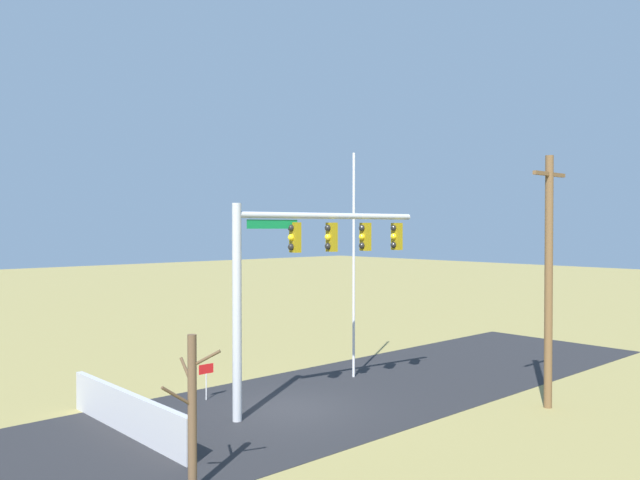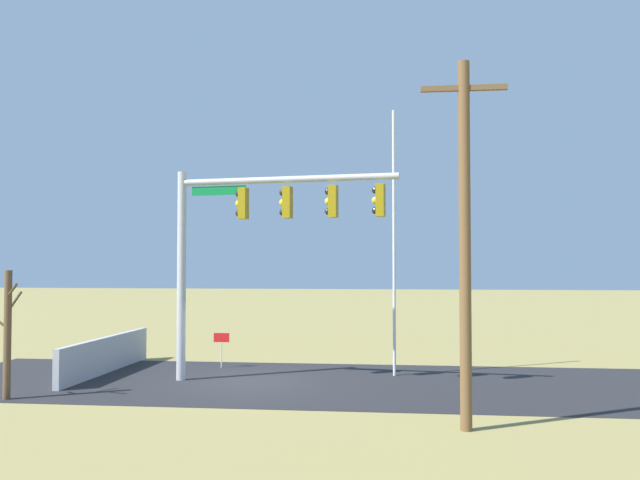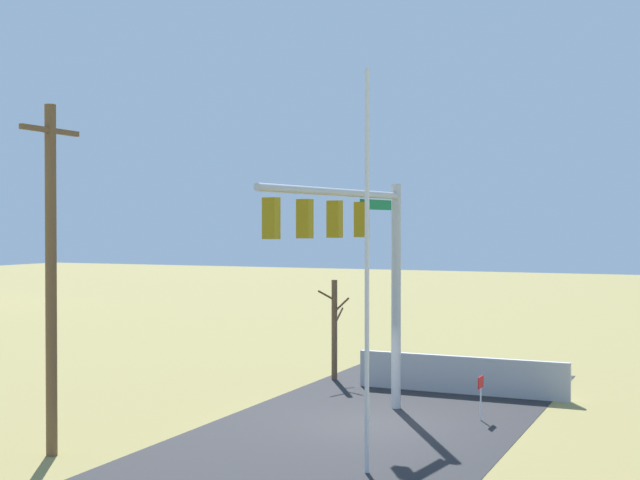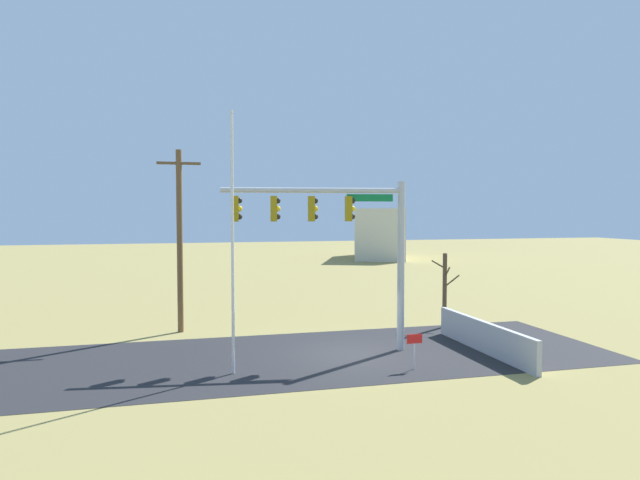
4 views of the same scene
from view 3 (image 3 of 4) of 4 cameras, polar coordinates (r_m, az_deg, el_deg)
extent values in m
plane|color=olive|center=(24.30, 3.31, -11.79)|extent=(160.00, 160.00, 0.00)
cube|color=#232326|center=(20.71, -0.73, -14.01)|extent=(28.00, 8.00, 0.01)
cube|color=#B7B5AD|center=(27.22, 5.65, -10.40)|extent=(6.00, 6.00, 0.01)
cube|color=#A8A8AD|center=(28.64, 9.11, -8.64)|extent=(0.20, 6.80, 1.20)
cylinder|color=#B2B5BA|center=(25.82, 4.96, -3.66)|extent=(0.28, 0.28, 6.57)
cylinder|color=#B2B5BA|center=(22.73, 1.02, 3.12)|extent=(6.87, 1.14, 0.20)
cube|color=#0F7238|center=(24.65, 3.66, 2.30)|extent=(1.79, 0.27, 0.28)
cube|color=#937A0F|center=(23.91, 2.72, 1.34)|extent=(0.29, 0.39, 0.96)
sphere|color=black|center=(24.05, 2.89, 2.05)|extent=(0.22, 0.22, 0.22)
sphere|color=yellow|center=(24.05, 2.89, 1.33)|extent=(0.22, 0.22, 0.22)
sphere|color=black|center=(24.05, 2.89, 0.62)|extent=(0.22, 0.22, 0.22)
cube|color=#937A0F|center=(22.68, 0.96, 1.36)|extent=(0.29, 0.39, 0.96)
sphere|color=black|center=(22.81, 1.15, 2.11)|extent=(0.22, 0.22, 0.22)
sphere|color=yellow|center=(22.81, 1.15, 1.36)|extent=(0.22, 0.22, 0.22)
sphere|color=black|center=(22.81, 1.15, 0.60)|extent=(0.22, 0.22, 0.22)
cube|color=#937A0F|center=(21.47, -1.00, 1.39)|extent=(0.29, 0.39, 0.96)
sphere|color=black|center=(21.60, -0.78, 2.18)|extent=(0.22, 0.22, 0.22)
sphere|color=yellow|center=(21.59, -0.78, 1.38)|extent=(0.22, 0.22, 0.22)
sphere|color=black|center=(21.59, -0.78, 0.59)|extent=(0.22, 0.22, 0.22)
cube|color=#937A0F|center=(20.28, -3.18, 1.41)|extent=(0.29, 0.39, 0.96)
sphere|color=black|center=(20.41, -2.94, 2.25)|extent=(0.22, 0.22, 0.22)
sphere|color=yellow|center=(20.41, -2.94, 1.41)|extent=(0.22, 0.22, 0.22)
sphere|color=black|center=(20.41, -2.94, 0.57)|extent=(0.22, 0.22, 0.22)
cylinder|color=silver|center=(18.95, 3.06, -2.03)|extent=(0.10, 0.10, 8.73)
cylinder|color=brown|center=(21.33, -17.04, -2.52)|extent=(0.26, 0.26, 8.15)
cube|color=brown|center=(21.41, -17.08, 6.81)|extent=(1.90, 0.12, 0.12)
cylinder|color=brown|center=(30.66, 0.94, -5.84)|extent=(0.20, 0.20, 3.48)
cylinder|color=brown|center=(30.95, 1.21, -4.97)|extent=(0.78, 0.07, 0.57)
cylinder|color=brown|center=(30.40, 0.42, -3.61)|extent=(0.54, 0.47, 0.39)
cylinder|color=brown|center=(30.44, 1.40, -4.23)|extent=(0.12, 0.61, 0.55)
cylinder|color=silver|center=(24.90, 10.38, -10.43)|extent=(0.04, 0.04, 0.90)
cube|color=red|center=(24.79, 10.38, -9.05)|extent=(0.56, 0.02, 0.32)
camera|label=1|loc=(42.85, -10.32, 1.54)|focal=35.87mm
camera|label=2|loc=(34.18, -35.15, -2.13)|focal=38.38mm
camera|label=4|loc=(19.81, 61.12, 0.63)|focal=31.72mm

